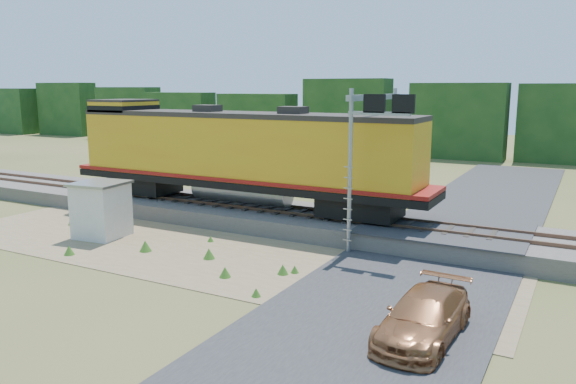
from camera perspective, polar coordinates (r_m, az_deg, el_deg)
The scene contains 11 objects.
ground at distance 22.85m, azimuth -5.59°, elevation -6.95°, with size 140.00×140.00×0.00m, color #475123.
ballast at distance 27.72m, azimuth 1.36°, elevation -2.90°, with size 70.00×5.00×0.80m, color slate.
rails at distance 27.62m, azimuth 1.36°, elevation -1.94°, with size 70.00×1.54×0.16m.
dirt_shoulder at distance 24.36m, azimuth -8.85°, elevation -5.88°, with size 26.00×8.00×0.03m, color #8C7754.
road at distance 20.62m, azimuth 12.18°, elevation -8.85°, with size 7.00×66.00×0.86m.
tree_line_north at distance 57.46m, azimuth 16.20°, elevation 6.38°, with size 130.00×3.00×6.50m.
weed_clumps at distance 24.98m, azimuth -12.16°, elevation -5.61°, with size 15.00×6.20×0.56m, color #35691E, non-canonical shape.
locomotive at distance 29.09m, azimuth -5.32°, elevation 3.98°, with size 20.29×3.09×5.23m.
shed at distance 27.30m, azimuth -18.44°, elevation -1.69°, with size 2.44×2.44×2.60m.
signal_gantry at distance 24.82m, azimuth 9.02°, elevation 6.47°, with size 2.71×6.20×6.83m.
car at distance 16.25m, azimuth 13.64°, elevation -12.21°, with size 1.82×4.48×1.30m, color #A3653C.
Camera 1 is at (12.29, -18.00, 6.86)m, focal length 35.00 mm.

